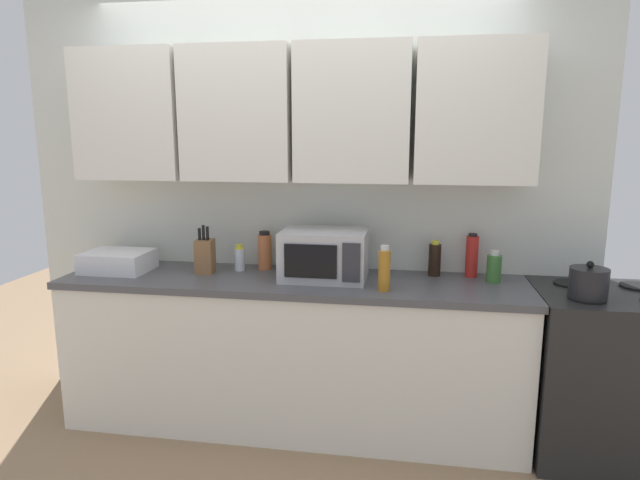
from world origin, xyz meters
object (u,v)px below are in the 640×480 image
(microwave, at_px, (324,254))
(bottle_green_oil, at_px, (494,268))
(kettle, at_px, (588,283))
(stove_range, at_px, (605,374))
(bottle_soy_dark, at_px, (435,259))
(bottle_amber_vinegar, at_px, (384,269))
(bottle_spice_jar, at_px, (265,251))
(knife_block, at_px, (205,256))
(dish_rack, at_px, (118,261))
(bottle_clear_tall, at_px, (240,258))
(bottle_red_sauce, at_px, (472,256))

(microwave, relative_size, bottle_green_oil, 2.67)
(kettle, bearing_deg, microwave, 171.89)
(stove_range, height_order, bottle_green_oil, bottle_green_oil)
(bottle_soy_dark, distance_m, bottle_amber_vinegar, 0.46)
(kettle, relative_size, bottle_soy_dark, 0.89)
(bottle_soy_dark, bearing_deg, bottle_amber_vinegar, -127.01)
(bottle_soy_dark, height_order, bottle_spice_jar, bottle_spice_jar)
(bottle_green_oil, bearing_deg, bottle_soy_dark, 163.46)
(knife_block, relative_size, bottle_amber_vinegar, 1.19)
(bottle_soy_dark, bearing_deg, dish_rack, -173.88)
(bottle_soy_dark, relative_size, bottle_amber_vinegar, 0.85)
(microwave, bearing_deg, dish_rack, -178.46)
(bottle_clear_tall, xyz_separation_m, bottle_green_oil, (1.48, -0.02, 0.01))
(bottle_soy_dark, bearing_deg, bottle_clear_tall, -176.39)
(bottle_red_sauce, xyz_separation_m, bottle_amber_vinegar, (-0.49, -0.37, -0.01))
(microwave, height_order, dish_rack, microwave)
(dish_rack, bearing_deg, knife_block, 4.99)
(kettle, distance_m, bottle_red_sauce, 0.64)
(bottle_spice_jar, xyz_separation_m, bottle_amber_vinegar, (0.74, -0.36, 0.00))
(microwave, xyz_separation_m, bottle_green_oil, (0.95, 0.07, -0.06))
(bottle_green_oil, bearing_deg, microwave, -175.58)
(knife_block, xyz_separation_m, bottle_soy_dark, (1.35, 0.16, -0.01))
(dish_rack, distance_m, bottle_amber_vinegar, 1.62)
(kettle, xyz_separation_m, bottle_soy_dark, (-0.74, 0.36, 0.01))
(kettle, height_order, bottle_clear_tall, kettle)
(microwave, height_order, knife_block, knife_block)
(microwave, relative_size, bottle_clear_tall, 2.98)
(knife_block, height_order, bottle_amber_vinegar, knife_block)
(bottle_amber_vinegar, bearing_deg, bottle_spice_jar, 154.35)
(dish_rack, height_order, bottle_green_oil, bottle_green_oil)
(bottle_green_oil, bearing_deg, bottle_clear_tall, 179.14)
(stove_range, height_order, bottle_red_sauce, bottle_red_sauce)
(knife_block, distance_m, bottle_green_oil, 1.67)
(stove_range, distance_m, kettle, 0.58)
(kettle, distance_m, bottle_clear_tall, 1.92)
(dish_rack, bearing_deg, bottle_green_oil, 2.77)
(bottle_red_sauce, relative_size, bottle_amber_vinegar, 1.04)
(knife_block, height_order, bottle_red_sauce, knife_block)
(bottle_green_oil, bearing_deg, stove_range, -12.24)
(stove_range, bearing_deg, bottle_spice_jar, 173.64)
(microwave, height_order, bottle_spice_jar, microwave)
(bottle_clear_tall, height_order, bottle_green_oil, bottle_green_oil)
(bottle_clear_tall, bearing_deg, knife_block, -156.29)
(kettle, distance_m, bottle_amber_vinegar, 1.01)
(knife_block, relative_size, bottle_spice_jar, 1.23)
(bottle_red_sauce, bearing_deg, bottle_amber_vinegar, -142.44)
(stove_range, relative_size, dish_rack, 2.40)
(kettle, bearing_deg, knife_block, 174.33)
(microwave, distance_m, knife_block, 0.72)
(bottle_spice_jar, bearing_deg, bottle_red_sauce, 0.73)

